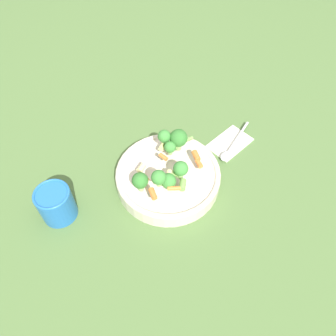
% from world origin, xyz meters
% --- Properties ---
extents(ground_plane, '(3.00, 3.00, 0.00)m').
position_xyz_m(ground_plane, '(0.00, 0.00, 0.00)').
color(ground_plane, '#4C6B38').
extents(bowl, '(0.26, 0.26, 0.04)m').
position_xyz_m(bowl, '(0.00, 0.00, 0.02)').
color(bowl, beige).
rests_on(bowl, ground_plane).
extents(pasta_salad, '(0.19, 0.18, 0.07)m').
position_xyz_m(pasta_salad, '(0.00, -0.00, 0.08)').
color(pasta_salad, '#8CB766').
rests_on(pasta_salad, bowl).
extents(cup, '(0.08, 0.08, 0.09)m').
position_xyz_m(cup, '(0.26, -0.05, 0.04)').
color(cup, '#2366B2').
rests_on(cup, ground_plane).
extents(napkin, '(0.13, 0.10, 0.01)m').
position_xyz_m(napkin, '(-0.21, -0.03, 0.00)').
color(napkin, white).
rests_on(napkin, ground_plane).
extents(spoon, '(0.15, 0.09, 0.01)m').
position_xyz_m(spoon, '(-0.20, -0.00, 0.01)').
color(spoon, silver).
rests_on(spoon, napkin).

